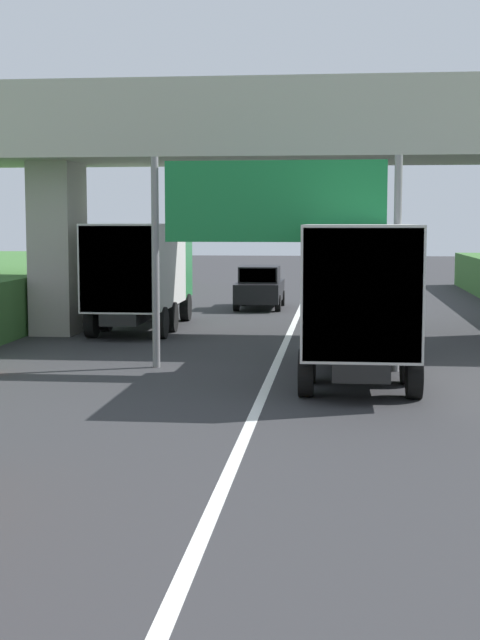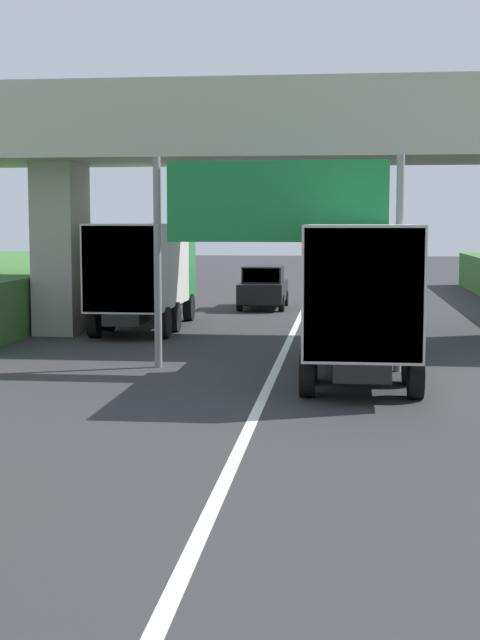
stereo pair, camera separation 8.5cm
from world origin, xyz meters
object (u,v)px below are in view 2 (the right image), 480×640
at_px(truck_silver, 360,293).
at_px(car_black, 263,287).
at_px(overhead_highway_sign, 277,214).
at_px(truck_green, 145,270).

bearing_deg(truck_silver, car_black, 102.16).
bearing_deg(overhead_highway_sign, truck_silver, -30.11).
height_order(overhead_highway_sign, car_black, overhead_highway_sign).
height_order(overhead_highway_sign, truck_silver, overhead_highway_sign).
xyz_separation_m(overhead_highway_sign, car_black, (-1.65, 15.53, -2.82)).
height_order(truck_green, car_black, truck_green).
bearing_deg(car_black, overhead_highway_sign, -83.94).
distance_m(truck_silver, truck_green, 11.15).
bearing_deg(car_black, truck_silver, -77.84).
relative_size(truck_green, car_black, 1.78).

